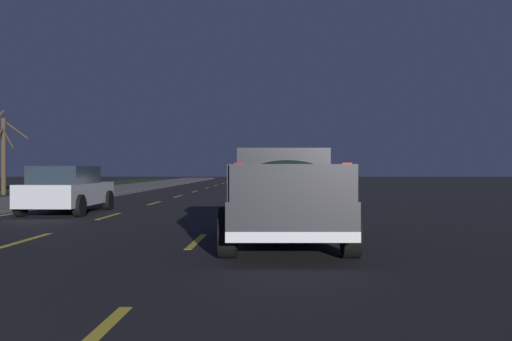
# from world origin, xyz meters

# --- Properties ---
(ground) EXTENTS (144.00, 144.00, 0.00)m
(ground) POSITION_xyz_m (27.00, 0.00, 0.00)
(ground) COLOR black
(sidewalk_shoulder) EXTENTS (108.00, 4.00, 0.12)m
(sidewalk_shoulder) POSITION_xyz_m (27.00, 7.45, 0.06)
(sidewalk_shoulder) COLOR slate
(sidewalk_shoulder) RESTS_ON ground
(lane_markings) EXTENTS (108.00, 7.04, 0.01)m
(lane_markings) POSITION_xyz_m (29.97, 3.09, 0.00)
(lane_markings) COLOR yellow
(lane_markings) RESTS_ON ground
(pickup_truck) EXTENTS (5.48, 2.39, 1.87)m
(pickup_truck) POSITION_xyz_m (10.03, -3.50, 0.98)
(pickup_truck) COLOR #232328
(pickup_truck) RESTS_ON ground
(sedan_white) EXTENTS (4.41, 2.03, 1.54)m
(sedan_white) POSITION_xyz_m (35.07, -3.40, 0.78)
(sedan_white) COLOR silver
(sedan_white) RESTS_ON ground
(sedan_silver) EXTENTS (4.40, 2.02, 1.54)m
(sedan_silver) POSITION_xyz_m (17.34, 3.47, 0.78)
(sedan_silver) COLOR #B2B5BA
(sedan_silver) RESTS_ON ground
(bare_tree_far) EXTENTS (1.66, 1.59, 4.70)m
(bare_tree_far) POSITION_xyz_m (30.07, 11.65, 2.32)
(bare_tree_far) COLOR #423323
(bare_tree_far) RESTS_ON ground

